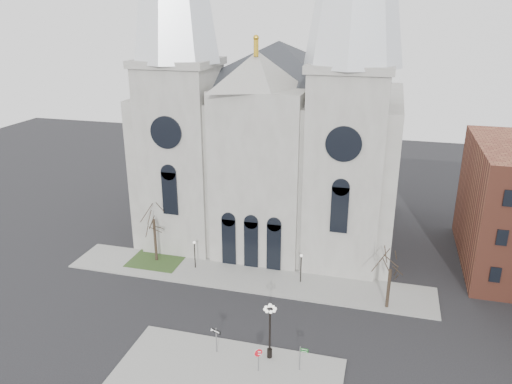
% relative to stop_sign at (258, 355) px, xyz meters
% --- Properties ---
extents(ground, '(160.00, 160.00, 0.00)m').
position_rel_stop_sign_xyz_m(ground, '(-5.29, 3.27, -1.70)').
color(ground, black).
rests_on(ground, ground).
extents(sidewalk_near, '(18.00, 10.00, 0.14)m').
position_rel_stop_sign_xyz_m(sidewalk_near, '(-2.29, -1.73, -1.63)').
color(sidewalk_near, gray).
rests_on(sidewalk_near, ground).
extents(sidewalk_far, '(40.00, 6.00, 0.14)m').
position_rel_stop_sign_xyz_m(sidewalk_far, '(-5.29, 14.27, -1.63)').
color(sidewalk_far, gray).
rests_on(sidewalk_far, ground).
extents(grass_patch, '(6.00, 5.00, 0.18)m').
position_rel_stop_sign_xyz_m(grass_patch, '(-16.29, 15.27, -1.61)').
color(grass_patch, '#28411C').
rests_on(grass_patch, ground).
extents(cathedral, '(33.00, 26.66, 54.00)m').
position_rel_stop_sign_xyz_m(cathedral, '(-5.29, 26.13, 16.78)').
color(cathedral, gray).
rests_on(cathedral, ground).
extents(tree_left, '(3.20, 3.20, 7.50)m').
position_rel_stop_sign_xyz_m(tree_left, '(-16.29, 15.27, 3.89)').
color(tree_left, black).
rests_on(tree_left, ground).
extents(tree_right, '(3.20, 3.20, 6.00)m').
position_rel_stop_sign_xyz_m(tree_right, '(9.71, 12.27, 2.77)').
color(tree_right, black).
rests_on(tree_right, ground).
extents(ped_lamp_left, '(0.32, 0.32, 3.26)m').
position_rel_stop_sign_xyz_m(ped_lamp_left, '(-11.29, 14.77, 0.63)').
color(ped_lamp_left, black).
rests_on(ped_lamp_left, sidewalk_far).
extents(ped_lamp_right, '(0.32, 0.32, 3.26)m').
position_rel_stop_sign_xyz_m(ped_lamp_right, '(0.71, 14.77, 0.63)').
color(ped_lamp_right, black).
rests_on(ped_lamp_right, sidewalk_far).
extents(stop_sign, '(0.75, 0.25, 2.15)m').
position_rel_stop_sign_xyz_m(stop_sign, '(0.00, 0.00, 0.00)').
color(stop_sign, slate).
rests_on(stop_sign, sidewalk_near).
extents(globe_lamp, '(1.43, 1.43, 5.15)m').
position_rel_stop_sign_xyz_m(globe_lamp, '(0.46, 1.90, 1.68)').
color(globe_lamp, black).
rests_on(globe_lamp, sidewalk_near).
extents(one_way_sign, '(0.97, 0.39, 2.33)m').
position_rel_stop_sign_xyz_m(one_way_sign, '(-4.03, 1.42, 0.00)').
color(one_way_sign, slate).
rests_on(one_way_sign, sidewalk_near).
extents(street_name_sign, '(0.70, 0.09, 2.19)m').
position_rel_stop_sign_xyz_m(street_name_sign, '(3.24, 1.02, -0.26)').
color(street_name_sign, slate).
rests_on(street_name_sign, sidewalk_near).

